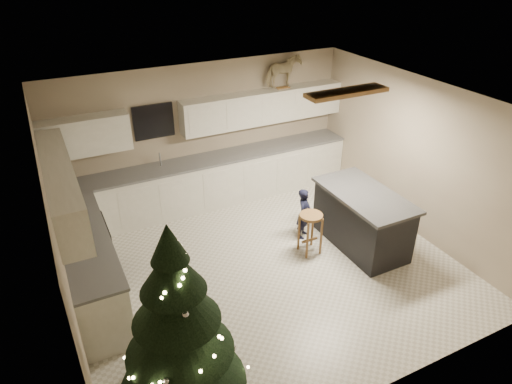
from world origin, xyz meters
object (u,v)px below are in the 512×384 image
bar_stool (311,224)px  christmas_tree (179,334)px  rocking_horse (283,71)px  island (362,219)px  toddler (304,213)px

bar_stool → christmas_tree: size_ratio=0.31×
christmas_tree → rocking_horse: bearing=49.1°
rocking_horse → island: bearing=172.1°
island → toddler: bearing=139.6°
toddler → rocking_horse: rocking_horse is taller
bar_stool → rocking_horse: bearing=72.1°
island → christmas_tree: bearing=-157.4°
toddler → rocking_horse: 2.69m
island → bar_stool: island is taller
island → rocking_horse: size_ratio=2.34×
christmas_tree → toddler: christmas_tree is taller
bar_stool → toddler: size_ratio=0.78×
christmas_tree → rocking_horse: size_ratio=3.11×
rocking_horse → toddler: bearing=151.5°
island → rocking_horse: bearing=92.8°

